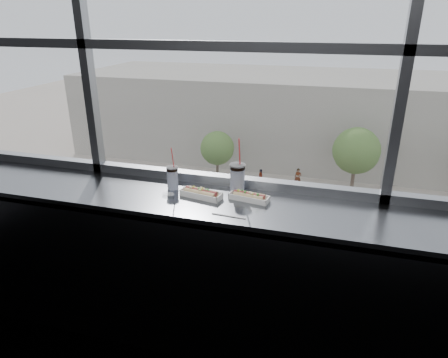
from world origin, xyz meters
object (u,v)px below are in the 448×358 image
(soda_cup_left, at_px, (173,177))
(pedestrian_c, at_px, (390,184))
(car_near_a, at_px, (83,227))
(pedestrian_a, at_px, (261,176))
(car_far_a, at_px, (210,187))
(car_near_b, at_px, (196,244))
(pedestrian_b, at_px, (298,176))
(hotdog_tray_left, at_px, (201,193))
(tree_left, at_px, (217,148))
(soda_cup_right, at_px, (237,177))
(loose_straw, at_px, (229,216))
(car_far_b, at_px, (332,203))
(tree_center, at_px, (356,151))
(car_near_c, at_px, (295,261))
(hotdog_tray_right, at_px, (249,196))
(wrapper, at_px, (168,194))

(soda_cup_left, bearing_deg, pedestrian_c, 79.11)
(car_near_a, xyz_separation_m, pedestrian_a, (8.77, 11.90, -0.23))
(car_far_a, bearing_deg, car_near_b, -172.35)
(car_near_a, height_order, car_near_b, car_near_a)
(car_near_a, distance_m, pedestrian_b, 17.40)
(soda_cup_left, xyz_separation_m, car_near_b, (-5.95, 16.18, -11.02))
(soda_cup_left, height_order, car_near_b, soda_cup_left)
(hotdog_tray_left, distance_m, tree_left, 30.89)
(soda_cup_right, bearing_deg, tree_left, 107.26)
(car_near_b, bearing_deg, soda_cup_left, -153.15)
(soda_cup_right, height_order, car_near_b, soda_cup_right)
(car_near_b, bearing_deg, tree_left, 17.75)
(loose_straw, bearing_deg, car_far_a, 111.27)
(pedestrian_b, xyz_separation_m, tree_left, (-6.74, -0.84, 2.06))
(car_far_b, distance_m, car_near_b, 10.82)
(car_near_b, relative_size, tree_left, 1.49)
(car_far_b, bearing_deg, tree_center, -11.64)
(hotdog_tray_left, xyz_separation_m, car_near_c, (-0.55, 16.25, -11.06))
(loose_straw, distance_m, pedestrian_c, 31.40)
(hotdog_tray_left, height_order, hotdog_tray_right, hotdog_tray_left)
(car_near_a, bearing_deg, pedestrian_a, -31.47)
(wrapper, xyz_separation_m, car_far_a, (-7.73, 24.29, -10.91))
(car_near_a, bearing_deg, car_near_b, -85.09)
(hotdog_tray_right, bearing_deg, car_near_c, 101.70)
(soda_cup_left, bearing_deg, hotdog_tray_left, -19.25)
(loose_straw, height_order, car_near_b, loose_straw)
(hotdog_tray_left, xyz_separation_m, car_far_a, (-7.94, 24.25, -10.93))
(car_near_c, xyz_separation_m, car_far_a, (-7.39, 8.00, 0.13))
(car_near_a, bearing_deg, soda_cup_right, -134.66)
(car_near_b, height_order, car_far_a, car_far_a)
(soda_cup_left, distance_m, car_near_c, 19.63)
(car_far_b, bearing_deg, car_near_c, 175.78)
(hotdog_tray_right, bearing_deg, car_far_a, 117.49)
(pedestrian_c, bearing_deg, hotdog_tray_left, -10.43)
(car_near_a, bearing_deg, pedestrian_c, -51.45)
(pedestrian_a, bearing_deg, loose_straw, -170.00)
(pedestrian_b, height_order, tree_center, tree_center)
(soda_cup_right, relative_size, wrapper, 4.04)
(loose_straw, xyz_separation_m, pedestrian_a, (-5.00, 28.37, -11.15))
(hotdog_tray_left, bearing_deg, pedestrian_b, 104.24)
(soda_cup_right, bearing_deg, pedestrian_a, 100.05)
(car_near_b, relative_size, pedestrian_a, 3.63)
(soda_cup_right, relative_size, pedestrian_b, 0.20)
(soda_cup_left, bearing_deg, car_far_b, 86.86)
(car_near_a, distance_m, tree_center, 20.18)
(pedestrian_b, distance_m, pedestrian_c, 7.10)
(soda_cup_left, relative_size, loose_straw, 1.43)
(car_near_b, relative_size, pedestrian_c, 2.99)
(hotdog_tray_left, relative_size, tree_center, 0.05)
(soda_cup_right, height_order, car_near_c, soda_cup_right)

